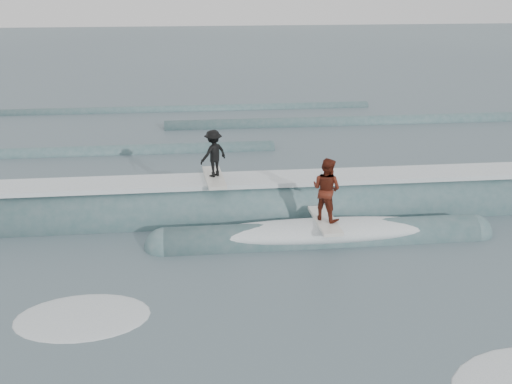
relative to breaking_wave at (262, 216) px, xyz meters
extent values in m
plane|color=#3B4A56|center=(-0.27, -6.49, -0.04)|extent=(160.00, 160.00, 0.00)
cylinder|color=#3A5E62|center=(-0.27, 0.33, -0.04)|extent=(20.37, 2.13, 2.13)
cylinder|color=#3A5E62|center=(1.53, -1.87, -0.04)|extent=(9.00, 1.13, 1.13)
sphere|color=#3A5E62|center=(-2.97, -1.87, -0.04)|extent=(1.13, 1.13, 1.13)
sphere|color=#3A5E62|center=(6.03, -1.87, -0.04)|extent=(1.13, 1.13, 1.13)
cube|color=white|center=(-0.27, 0.33, 1.10)|extent=(18.00, 1.30, 0.14)
ellipsoid|color=white|center=(1.53, -1.87, 0.26)|extent=(7.60, 1.30, 0.60)
cube|color=silver|center=(-1.47, 0.33, 1.22)|extent=(0.70, 2.04, 0.10)
imported|color=black|center=(-1.47, 0.33, 2.00)|extent=(1.08, 1.00, 1.46)
cube|color=silver|center=(1.57, -1.87, 0.58)|extent=(0.60, 2.01, 0.10)
imported|color=#551C10|center=(1.57, -1.87, 1.52)|extent=(1.10, 1.10, 1.80)
ellipsoid|color=white|center=(-4.65, -5.18, -0.04)|extent=(3.57, 2.43, 0.10)
cylinder|color=#3A5E62|center=(-9.60, 7.51, -0.04)|extent=(22.00, 0.70, 0.70)
cylinder|color=#3A5E62|center=(7.47, 11.51, -0.04)|extent=(22.00, 0.80, 0.80)
cylinder|color=#3A5E62|center=(-3.03, 15.51, -0.04)|extent=(22.00, 0.60, 0.60)
camera|label=1|loc=(-1.97, -16.40, 7.07)|focal=40.00mm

